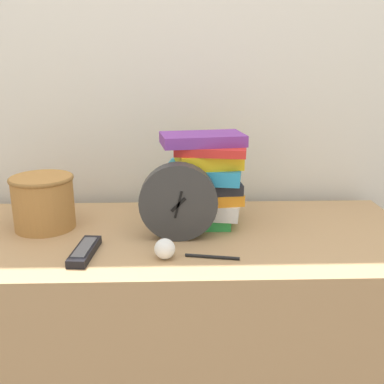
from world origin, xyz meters
The scene contains 8 objects.
wall_back centered at (0.00, 0.63, 1.20)m, with size 6.00×0.04×2.40m.
desk centered at (0.00, 0.28, 0.35)m, with size 1.40×0.56×0.71m.
desk_clock centered at (0.03, 0.24, 0.81)m, with size 0.21×0.05×0.21m.
book_stack centered at (0.11, 0.36, 0.84)m, with size 0.26×0.21×0.27m.
basket centered at (-0.35, 0.34, 0.79)m, with size 0.18×0.18×0.15m.
tv_remote centered at (-0.20, 0.14, 0.72)m, with size 0.06×0.16×0.02m.
crumpled_paper_ball centered at (0.00, 0.12, 0.73)m, with size 0.05×0.05×0.05m.
pen centered at (0.12, 0.12, 0.71)m, with size 0.13×0.03×0.01m.
Camera 1 is at (0.04, -0.89, 1.18)m, focal length 42.00 mm.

